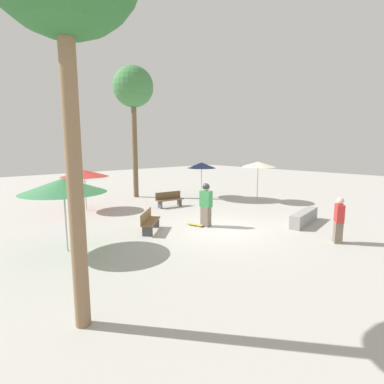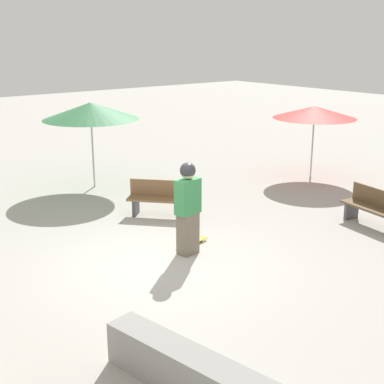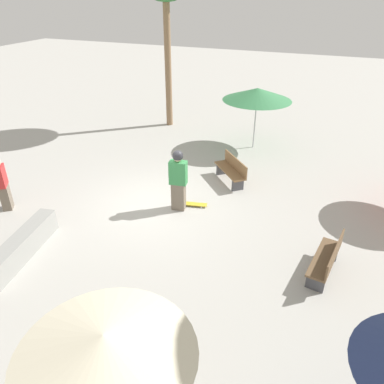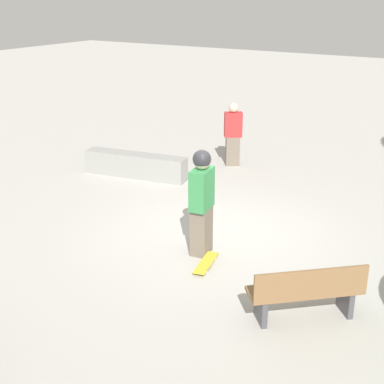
{
  "view_description": "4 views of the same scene",
  "coord_description": "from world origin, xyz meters",
  "px_view_note": "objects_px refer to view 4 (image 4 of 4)",
  "views": [
    {
      "loc": [
        9.03,
        8.09,
        3.44
      ],
      "look_at": [
        0.61,
        -1.09,
        1.5
      ],
      "focal_mm": 28.0,
      "sensor_mm": 36.0,
      "label": 1
    },
    {
      "loc": [
        -7.69,
        5.4,
        4.22
      ],
      "look_at": [
        -0.09,
        -0.66,
        1.35
      ],
      "focal_mm": 50.0,
      "sensor_mm": 36.0,
      "label": 2
    },
    {
      "loc": [
        -8.6,
        -4.64,
        5.93
      ],
      "look_at": [
        -0.07,
        -1.24,
        0.77
      ],
      "focal_mm": 35.0,
      "sensor_mm": 36.0,
      "label": 3
    },
    {
      "loc": [
        4.4,
        -7.92,
        4.32
      ],
      "look_at": [
        -0.29,
        -0.36,
        0.94
      ],
      "focal_mm": 50.0,
      "sensor_mm": 36.0,
      "label": 4
    }
  ],
  "objects_px": {
    "skater_main": "(202,199)",
    "bystander_watching": "(233,134)",
    "bench_near": "(306,292)",
    "skateboard": "(206,263)",
    "concrete_ledge": "(136,165)"
  },
  "relations": [
    {
      "from": "bystander_watching",
      "to": "concrete_ledge",
      "type": "bearing_deg",
      "value": -162.51
    },
    {
      "from": "concrete_ledge",
      "to": "bystander_watching",
      "type": "height_order",
      "value": "bystander_watching"
    },
    {
      "from": "bench_near",
      "to": "bystander_watching",
      "type": "distance_m",
      "value": 7.06
    },
    {
      "from": "skater_main",
      "to": "concrete_ledge",
      "type": "bearing_deg",
      "value": -135.69
    },
    {
      "from": "skater_main",
      "to": "concrete_ledge",
      "type": "height_order",
      "value": "skater_main"
    },
    {
      "from": "skater_main",
      "to": "bench_near",
      "type": "distance_m",
      "value": 2.51
    },
    {
      "from": "bench_near",
      "to": "bystander_watching",
      "type": "bearing_deg",
      "value": 84.01
    },
    {
      "from": "skateboard",
      "to": "bystander_watching",
      "type": "xyz_separation_m",
      "value": [
        -2.2,
        5.11,
        0.76
      ]
    },
    {
      "from": "bench_near",
      "to": "bystander_watching",
      "type": "relative_size",
      "value": 0.9
    },
    {
      "from": "bench_near",
      "to": "bystander_watching",
      "type": "xyz_separation_m",
      "value": [
        -4.14,
        5.7,
        0.4
      ]
    },
    {
      "from": "skateboard",
      "to": "skater_main",
      "type": "bearing_deg",
      "value": -151.63
    },
    {
      "from": "skater_main",
      "to": "bystander_watching",
      "type": "bearing_deg",
      "value": -166.38
    },
    {
      "from": "skater_main",
      "to": "bystander_watching",
      "type": "relative_size",
      "value": 1.14
    },
    {
      "from": "bench_near",
      "to": "bystander_watching",
      "type": "height_order",
      "value": "bystander_watching"
    },
    {
      "from": "skater_main",
      "to": "bystander_watching",
      "type": "xyz_separation_m",
      "value": [
        -1.89,
        4.75,
        -0.19
      ]
    }
  ]
}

